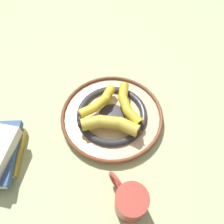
{
  "coord_description": "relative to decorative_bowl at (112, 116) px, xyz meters",
  "views": [
    {
      "loc": [
        0.03,
        0.4,
        0.64
      ],
      "look_at": [
        -0.02,
        0.01,
        0.04
      ],
      "focal_mm": 35.0,
      "sensor_mm": 36.0,
      "label": 1
    }
  ],
  "objects": [
    {
      "name": "ground_plane",
      "position": [
        0.02,
        -0.01,
        -0.02
      ],
      "size": [
        2.8,
        2.8,
        0.0
      ],
      "primitive_type": "plane",
      "color": "#B2C693"
    },
    {
      "name": "decorative_bowl",
      "position": [
        0.0,
        0.0,
        0.0
      ],
      "size": [
        0.34,
        0.34,
        0.03
      ],
      "color": "beige",
      "rests_on": "ground_plane"
    },
    {
      "name": "banana_a",
      "position": [
        0.04,
        -0.03,
        0.03
      ],
      "size": [
        0.14,
        0.12,
        0.03
      ],
      "rotation": [
        0.0,
        0.0,
        3.84
      ],
      "color": "yellow",
      "rests_on": "decorative_bowl"
    },
    {
      "name": "banana_b",
      "position": [
        -0.05,
        -0.02,
        0.03
      ],
      "size": [
        0.07,
        0.19,
        0.03
      ],
      "rotation": [
        0.0,
        0.0,
        1.72
      ],
      "color": "gold",
      "rests_on": "decorative_bowl"
    },
    {
      "name": "banana_c",
      "position": [
        0.01,
        0.06,
        0.04
      ],
      "size": [
        0.2,
        0.09,
        0.04
      ],
      "rotation": [
        0.0,
        0.0,
        -0.24
      ],
      "color": "gold",
      "rests_on": "decorative_bowl"
    },
    {
      "name": "coffee_mug",
      "position": [
        -0.01,
        0.28,
        0.03
      ],
      "size": [
        0.09,
        0.13,
        0.1
      ],
      "rotation": [
        0.0,
        0.0,
        5.2
      ],
      "color": "#B24238",
      "rests_on": "ground_plane"
    }
  ]
}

